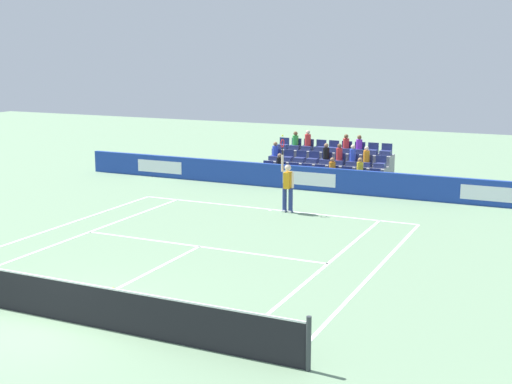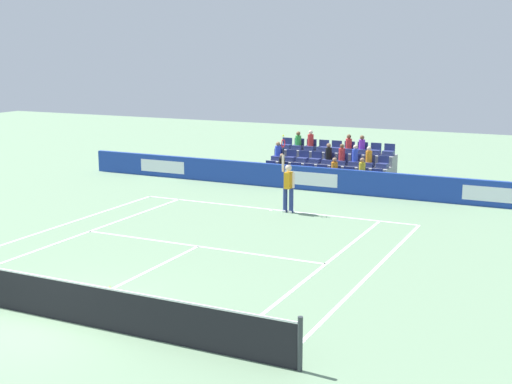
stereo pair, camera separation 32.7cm
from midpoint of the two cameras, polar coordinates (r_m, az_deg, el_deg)
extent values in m
plane|color=gray|center=(16.28, -15.82, -9.96)|extent=(80.00, 80.00, 0.00)
cube|color=white|center=(25.95, 1.72, -1.44)|extent=(10.97, 0.10, 0.01)
cube|color=white|center=(21.20, -4.34, -4.46)|extent=(8.23, 0.10, 0.01)
cube|color=white|center=(18.63, -9.29, -6.88)|extent=(0.10, 6.40, 0.01)
cube|color=white|center=(23.13, -13.80, -3.41)|extent=(0.10, 11.89, 0.01)
cube|color=white|center=(19.14, 5.77, -6.27)|extent=(0.10, 11.89, 0.01)
cube|color=white|center=(24.00, -16.34, -3.00)|extent=(0.10, 11.89, 0.01)
cube|color=white|center=(18.75, 9.73, -6.77)|extent=(0.10, 11.89, 0.01)
cube|color=white|center=(25.86, 1.63, -1.49)|extent=(0.10, 0.20, 0.01)
cube|color=#193899|center=(29.49, 4.90, 1.10)|extent=(22.28, 0.20, 1.01)
cube|color=white|center=(27.69, 19.33, -0.21)|extent=(2.38, 0.01, 0.57)
cube|color=white|center=(29.39, 4.82, 1.07)|extent=(2.38, 0.01, 0.57)
cube|color=white|center=(32.73, -7.42, 2.09)|extent=(2.38, 0.01, 0.57)
cylinder|color=#33383D|center=(13.14, 4.37, -12.34)|extent=(0.10, 0.10, 1.07)
cube|color=black|center=(16.12, -15.91, -8.44)|extent=(11.77, 0.02, 0.92)
cube|color=white|center=(15.97, -16.01, -6.82)|extent=(11.77, 0.04, 0.04)
cylinder|color=navy|center=(25.40, 3.28, -0.71)|extent=(0.16, 0.16, 0.90)
cylinder|color=navy|center=(25.50, 2.78, -0.66)|extent=(0.16, 0.16, 0.90)
cube|color=white|center=(25.49, 3.27, -1.61)|extent=(0.12, 0.26, 0.08)
cube|color=white|center=(25.59, 2.77, -1.56)|extent=(0.12, 0.26, 0.08)
cube|color=orange|center=(25.30, 3.05, 0.97)|extent=(0.23, 0.36, 0.60)
sphere|color=beige|center=(25.22, 3.06, 2.00)|extent=(0.24, 0.24, 0.24)
cylinder|color=beige|center=(25.28, 2.61, 2.37)|extent=(0.09, 0.09, 0.62)
cylinder|color=beige|center=(25.17, 3.46, 0.96)|extent=(0.09, 0.09, 0.56)
cylinder|color=black|center=(25.21, 2.61, 3.38)|extent=(0.04, 0.04, 0.28)
torus|color=red|center=(25.18, 2.62, 4.01)|extent=(0.03, 0.31, 0.31)
sphere|color=#D1E533|center=(25.14, 2.63, 4.65)|extent=(0.07, 0.07, 0.07)
cube|color=gray|center=(30.54, 5.61, 0.89)|extent=(5.58, 0.95, 0.42)
cube|color=navy|center=(29.74, 10.11, 1.08)|extent=(0.48, 0.44, 0.20)
cube|color=navy|center=(29.89, 10.23, 1.61)|extent=(0.48, 0.04, 0.30)
cube|color=navy|center=(29.91, 8.97, 1.18)|extent=(0.48, 0.44, 0.20)
cube|color=navy|center=(30.05, 9.09, 1.71)|extent=(0.48, 0.04, 0.30)
cube|color=navy|center=(30.09, 7.84, 1.27)|extent=(0.48, 0.44, 0.20)
cube|color=navy|center=(30.23, 7.97, 1.80)|extent=(0.48, 0.04, 0.30)
cube|color=navy|center=(30.28, 6.72, 1.37)|extent=(0.48, 0.44, 0.20)
cube|color=navy|center=(30.42, 6.86, 1.89)|extent=(0.48, 0.04, 0.30)
cube|color=navy|center=(30.48, 5.62, 1.46)|extent=(0.48, 0.44, 0.20)
cube|color=navy|center=(30.62, 5.76, 1.98)|extent=(0.48, 0.04, 0.30)
cube|color=navy|center=(30.69, 4.53, 1.55)|extent=(0.48, 0.44, 0.20)
cube|color=navy|center=(30.84, 4.68, 2.07)|extent=(0.48, 0.04, 0.30)
cube|color=navy|center=(30.92, 3.46, 1.64)|extent=(0.48, 0.44, 0.20)
cube|color=navy|center=(31.06, 3.61, 2.15)|extent=(0.48, 0.04, 0.30)
cube|color=navy|center=(31.15, 2.41, 1.73)|extent=(0.48, 0.44, 0.20)
cube|color=navy|center=(31.29, 2.56, 2.23)|extent=(0.48, 0.04, 0.30)
cube|color=navy|center=(31.40, 1.37, 1.81)|extent=(0.48, 0.44, 0.20)
cube|color=navy|center=(31.54, 1.52, 2.32)|extent=(0.48, 0.04, 0.30)
cube|color=gray|center=(31.38, 6.21, 1.55)|extent=(5.58, 0.95, 0.84)
cube|color=navy|center=(30.57, 10.62, 2.15)|extent=(0.48, 0.44, 0.20)
cube|color=navy|center=(30.72, 10.74, 2.66)|extent=(0.48, 0.04, 0.30)
cube|color=navy|center=(30.73, 9.51, 2.24)|extent=(0.48, 0.44, 0.20)
cube|color=navy|center=(30.89, 9.63, 2.75)|extent=(0.48, 0.04, 0.30)
cube|color=navy|center=(30.91, 8.40, 2.32)|extent=(0.48, 0.44, 0.20)
cube|color=navy|center=(31.06, 8.53, 2.83)|extent=(0.48, 0.04, 0.30)
cube|color=navy|center=(31.10, 7.31, 2.41)|extent=(0.48, 0.44, 0.20)
cube|color=navy|center=(31.24, 7.44, 2.91)|extent=(0.48, 0.04, 0.30)
cube|color=navy|center=(31.29, 6.24, 2.49)|extent=(0.48, 0.44, 0.20)
cube|color=navy|center=(31.44, 6.37, 2.99)|extent=(0.48, 0.04, 0.30)
cube|color=navy|center=(31.50, 5.17, 2.57)|extent=(0.48, 0.44, 0.20)
cube|color=navy|center=(31.65, 5.31, 3.07)|extent=(0.48, 0.04, 0.30)
cube|color=navy|center=(31.72, 4.12, 2.65)|extent=(0.48, 0.44, 0.20)
cube|color=navy|center=(31.87, 4.26, 3.15)|extent=(0.48, 0.04, 0.30)
cube|color=navy|center=(31.95, 3.09, 2.73)|extent=(0.48, 0.44, 0.20)
cube|color=navy|center=(32.10, 3.23, 3.22)|extent=(0.48, 0.04, 0.30)
cube|color=navy|center=(32.19, 2.07, 2.81)|extent=(0.48, 0.44, 0.20)
cube|color=navy|center=(32.33, 2.21, 3.29)|extent=(0.48, 0.04, 0.30)
cube|color=gray|center=(32.23, 6.79, 2.19)|extent=(5.58, 0.95, 1.26)
cube|color=navy|center=(31.42, 11.11, 3.15)|extent=(0.48, 0.44, 0.20)
cube|color=navy|center=(31.57, 11.22, 3.65)|extent=(0.48, 0.04, 0.30)
cube|color=navy|center=(31.57, 10.02, 3.24)|extent=(0.48, 0.44, 0.20)
cube|color=navy|center=(31.73, 10.13, 3.73)|extent=(0.48, 0.04, 0.30)
cube|color=navy|center=(31.74, 8.94, 3.32)|extent=(0.48, 0.44, 0.20)
cube|color=navy|center=(31.90, 9.06, 3.81)|extent=(0.48, 0.04, 0.30)
cube|color=navy|center=(31.93, 7.87, 3.39)|extent=(0.48, 0.44, 0.20)
cube|color=navy|center=(32.08, 8.00, 3.88)|extent=(0.48, 0.04, 0.30)
cube|color=navy|center=(32.12, 6.82, 3.47)|extent=(0.48, 0.44, 0.20)
cube|color=navy|center=(32.27, 6.95, 3.95)|extent=(0.48, 0.04, 0.30)
cube|color=navy|center=(32.32, 5.78, 3.55)|extent=(0.48, 0.44, 0.20)
cube|color=navy|center=(32.47, 5.91, 4.03)|extent=(0.48, 0.04, 0.30)
cube|color=navy|center=(32.53, 4.75, 3.62)|extent=(0.48, 0.44, 0.20)
cube|color=navy|center=(32.69, 4.88, 4.09)|extent=(0.48, 0.04, 0.30)
cube|color=navy|center=(32.76, 3.74, 3.69)|extent=(0.48, 0.44, 0.20)
cube|color=navy|center=(32.91, 3.87, 4.16)|extent=(0.48, 0.04, 0.30)
cube|color=navy|center=(32.99, 2.74, 3.76)|extent=(0.48, 0.44, 0.20)
cube|color=navy|center=(33.14, 2.88, 4.23)|extent=(0.48, 0.04, 0.30)
cylinder|color=blue|center=(30.90, 8.45, 3.00)|extent=(0.28, 0.28, 0.53)
sphere|color=beige|center=(30.85, 8.47, 3.67)|extent=(0.20, 0.20, 0.20)
cylinder|color=blue|center=(32.19, 2.11, 3.40)|extent=(0.28, 0.28, 0.45)
sphere|color=#9E7251|center=(32.14, 2.11, 3.97)|extent=(0.20, 0.20, 0.20)
cylinder|color=purple|center=(31.75, 8.98, 3.89)|extent=(0.28, 0.28, 0.42)
sphere|color=brown|center=(31.71, 9.00, 4.44)|extent=(0.20, 0.20, 0.20)
cylinder|color=black|center=(31.28, 6.28, 3.16)|extent=(0.28, 0.28, 0.52)
sphere|color=#9E7251|center=(31.23, 6.30, 3.81)|extent=(0.20, 0.20, 0.20)
cylinder|color=orange|center=(30.27, 6.77, 2.01)|extent=(0.28, 0.28, 0.47)
sphere|color=#9E7251|center=(30.21, 6.78, 2.64)|extent=(0.20, 0.20, 0.20)
cylinder|color=red|center=(31.09, 7.36, 3.09)|extent=(0.28, 0.28, 0.53)
sphere|color=brown|center=(31.03, 7.38, 3.76)|extent=(0.20, 0.20, 0.20)
cylinder|color=black|center=(31.14, 2.45, 2.37)|extent=(0.28, 0.28, 0.49)
sphere|color=#9E7251|center=(31.09, 2.45, 3.00)|extent=(0.20, 0.20, 0.20)
cylinder|color=red|center=(32.53, 4.79, 4.27)|extent=(0.28, 0.28, 0.53)
sphere|color=beige|center=(32.49, 4.80, 4.91)|extent=(0.20, 0.20, 0.20)
cylinder|color=green|center=(32.76, 3.78, 4.25)|extent=(0.28, 0.28, 0.44)
sphere|color=brown|center=(32.72, 3.78, 4.81)|extent=(0.20, 0.20, 0.20)
cylinder|color=yellow|center=(29.89, 9.02, 1.89)|extent=(0.28, 0.28, 0.54)
sphere|color=#9E7251|center=(29.83, 9.04, 2.60)|extent=(0.20, 0.20, 0.20)
cylinder|color=red|center=(31.93, 7.92, 3.97)|extent=(0.28, 0.28, 0.44)
sphere|color=brown|center=(31.89, 7.93, 4.54)|extent=(0.20, 0.20, 0.20)
cylinder|color=orange|center=(30.73, 9.55, 2.89)|extent=(0.28, 0.28, 0.49)
sphere|color=beige|center=(30.68, 9.58, 3.53)|extent=(0.20, 0.20, 0.20)
sphere|color=#D1E533|center=(17.83, -11.41, -7.71)|extent=(0.07, 0.07, 0.07)
camera|label=1|loc=(0.16, -89.60, 0.08)|focal=48.71mm
camera|label=2|loc=(0.16, 90.40, -0.08)|focal=48.71mm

